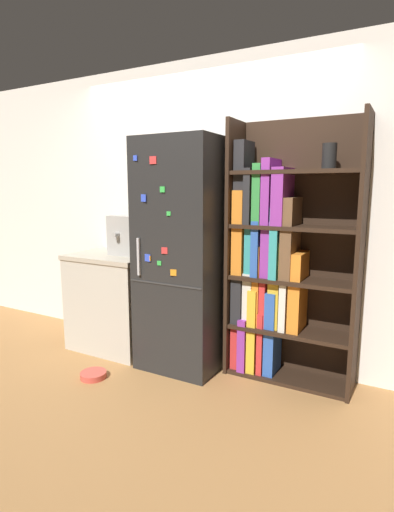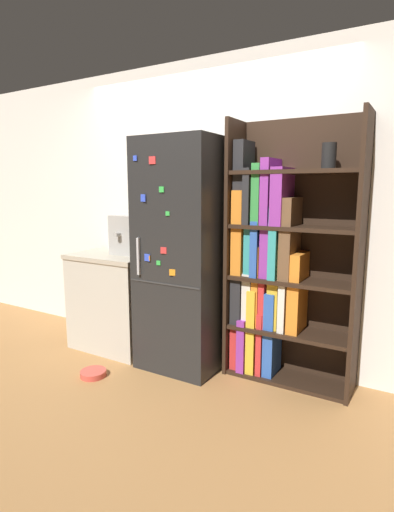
# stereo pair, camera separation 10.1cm
# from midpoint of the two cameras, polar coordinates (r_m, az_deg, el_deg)

# --- Properties ---
(ground_plane) EXTENTS (16.00, 16.00, 0.00)m
(ground_plane) POSITION_cam_midpoint_polar(r_m,az_deg,el_deg) (3.52, -3.62, -15.69)
(ground_plane) COLOR #A87542
(wall_back) EXTENTS (8.00, 0.05, 2.60)m
(wall_back) POSITION_cam_midpoint_polar(r_m,az_deg,el_deg) (3.60, 0.21, 6.36)
(wall_back) COLOR white
(wall_back) RESTS_ON ground_plane
(refrigerator) EXTENTS (0.67, 0.66, 1.91)m
(refrigerator) POSITION_cam_midpoint_polar(r_m,az_deg,el_deg) (3.34, -2.58, 0.10)
(refrigerator) COLOR black
(refrigerator) RESTS_ON ground_plane
(bookshelf) EXTENTS (0.99, 0.36, 2.03)m
(bookshelf) POSITION_cam_midpoint_polar(r_m,az_deg,el_deg) (3.19, 10.38, -1.05)
(bookshelf) COLOR black
(bookshelf) RESTS_ON ground_plane
(kitchen_counter) EXTENTS (0.80, 0.63, 0.90)m
(kitchen_counter) POSITION_cam_midpoint_polar(r_m,az_deg,el_deg) (3.90, -12.16, -6.23)
(kitchen_counter) COLOR #BCB7A8
(kitchen_counter) RESTS_ON ground_plane
(espresso_machine) EXTENTS (0.27, 0.32, 0.36)m
(espresso_machine) POSITION_cam_midpoint_polar(r_m,az_deg,el_deg) (3.75, -10.74, 2.99)
(espresso_machine) COLOR #A5A39E
(espresso_machine) RESTS_ON kitchen_counter
(pet_bowl) EXTENTS (0.21, 0.21, 0.05)m
(pet_bowl) POSITION_cam_midpoint_polar(r_m,az_deg,el_deg) (3.47, -15.43, -16.00)
(pet_bowl) COLOR #D84C3F
(pet_bowl) RESTS_ON ground_plane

